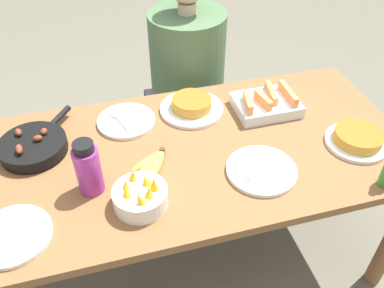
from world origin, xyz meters
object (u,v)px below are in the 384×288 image
Objects in this scene: water_bottle at (88,168)px; frittata_plate_side at (192,106)px; empty_plate_far_left at (126,121)px; fruit_bowl_mango at (140,196)px; melon_tray at (266,104)px; person_figure at (188,96)px; banana_bunch at (152,165)px; skillet at (34,146)px; empty_plate_near_front at (13,236)px; frittata_plate_center at (357,139)px; empty_plate_far_right at (261,170)px.

frittata_plate_side is at bearing 37.64° from water_bottle.
fruit_bowl_mango is (-0.02, -0.45, 0.03)m from empty_plate_far_left.
melon_tray is at bearing 19.36° from water_bottle.
fruit_bowl_mango is 0.99m from person_figure.
person_figure is at bearing 65.89° from fruit_bowl_mango.
banana_bunch is 0.69× the size of frittata_plate_side.
melon_tray is 0.22× the size of person_figure.
skillet is 1.25× the size of frittata_plate_side.
melon_tray reaches higher than empty_plate_near_front.
empty_plate_near_front is at bearing -176.23° from fruit_bowl_mango.
skillet is 0.40m from empty_plate_near_front.
skillet reaches higher than frittata_plate_center.
empty_plate_far_right is 0.21× the size of person_figure.
melon_tray is 1.04× the size of empty_plate_far_right.
empty_plate_far_right is (0.14, -0.42, -0.02)m from frittata_plate_side.
empty_plate_far_left is (-0.84, 0.37, -0.02)m from frittata_plate_center.
frittata_plate_side is 1.31× the size of water_bottle.
banana_bunch is at bearing 174.38° from frittata_plate_center.
empty_plate_far_left is at bearing 87.82° from fruit_bowl_mango.
frittata_plate_side is 0.55m from fruit_bowl_mango.
melon_tray reaches higher than skillet.
banana_bunch is 0.30m from empty_plate_far_left.
frittata_plate_center is at bearing -23.92° from empty_plate_far_left.
water_bottle is 0.99m from person_figure.
fruit_bowl_mango reaches higher than melon_tray.
person_figure reaches higher than fruit_bowl_mango.
person_figure is at bearing 113.31° from melon_tray.
empty_plate_far_right is at bearing -7.64° from water_bottle.
empty_plate_near_front is at bearing -154.27° from skillet.
melon_tray is at bearing 22.41° from banana_bunch.
person_figure is at bearing 65.72° from banana_bunch.
frittata_plate_center is at bearing 6.21° from empty_plate_far_right.
water_bottle is (0.25, 0.14, 0.09)m from empty_plate_near_front.
water_bottle is (-0.75, -0.27, 0.07)m from melon_tray.
empty_plate_near_front is (-0.70, -0.48, -0.02)m from frittata_plate_side.
skillet reaches higher than banana_bunch.
skillet is 1.23m from frittata_plate_center.
water_bottle is (-0.22, -0.04, 0.08)m from banana_bunch.
water_bottle is at bearing -125.35° from person_figure.
melon_tray is 0.78× the size of skillet.
water_bottle is at bearing 28.96° from empty_plate_near_front.
frittata_plate_side is 0.57m from water_bottle.
empty_plate_near_front is (-1.25, -0.11, -0.02)m from frittata_plate_center.
skillet is (-0.41, 0.21, 0.01)m from banana_bunch.
melon_tray is at bearing -66.69° from person_figure.
water_bottle is (-0.45, -0.35, 0.07)m from frittata_plate_side.
melon_tray reaches higher than frittata_plate_side.
person_figure is (-0.05, 0.84, -0.23)m from empty_plate_far_right.
fruit_bowl_mango is (-0.61, -0.38, 0.01)m from melon_tray.
empty_plate_near_front is 0.84m from empty_plate_far_right.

